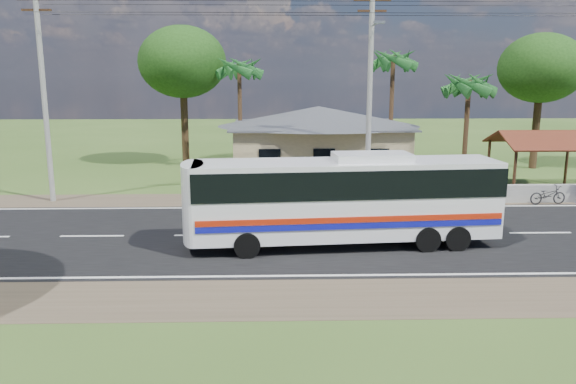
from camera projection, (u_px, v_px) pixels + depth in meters
name	position (u px, v px, depth m)	size (l,w,h in m)	color
ground	(318.00, 235.00, 22.47)	(120.00, 120.00, 0.00)	#314D1B
road	(318.00, 235.00, 22.47)	(120.00, 16.00, 0.03)	black
house	(318.00, 135.00, 34.67)	(12.40, 10.00, 5.00)	tan
waiting_shed	(545.00, 141.00, 30.55)	(5.20, 4.48, 3.35)	#3C2816
concrete_barrier	(548.00, 193.00, 28.16)	(7.00, 0.30, 0.90)	#9E9E99
utility_poles	(363.00, 85.00, 27.70)	(32.80, 2.22, 11.00)	#9E9E99
palm_near	(469.00, 85.00, 32.30)	(2.80, 2.80, 6.70)	#47301E
palm_mid	(393.00, 61.00, 36.31)	(2.80, 2.80, 8.20)	#47301E
palm_far	(239.00, 69.00, 36.65)	(2.80, 2.80, 7.70)	#47301E
tree_behind_house	(182.00, 62.00, 38.42)	(6.00, 6.00, 9.61)	#47301E
tree_behind_shed	(541.00, 69.00, 37.15)	(5.60, 5.60, 9.02)	#47301E
coach_bus	(346.00, 194.00, 20.68)	(11.39, 3.30, 3.49)	silver
motorcycle	(548.00, 195.00, 27.67)	(0.63, 1.81, 0.95)	black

